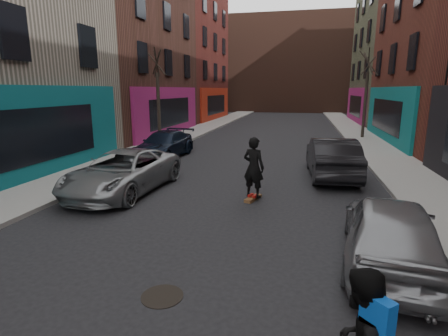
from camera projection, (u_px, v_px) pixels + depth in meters
The scene contains 12 objects.
sidewalk_left at pixel (210, 125), 32.47m from camera, with size 2.50×84.00×0.13m, color gray.
sidewalk_right at pixel (351, 129), 29.83m from camera, with size 2.50×84.00×0.13m, color gray.
building_far at pixel (291, 65), 54.38m from camera, with size 40.00×10.00×14.00m, color #47281E.
tree_left_far at pixel (158, 89), 20.31m from camera, with size 2.00×2.00×6.50m, color black, non-canonical shape.
tree_right_far at pixel (367, 87), 23.36m from camera, with size 2.00×2.00×6.80m, color black, non-canonical shape.
parked_left_far at pixel (123, 172), 11.55m from camera, with size 2.27×4.93×1.37m, color gray.
parked_left_end at pixel (164, 145), 17.46m from camera, with size 1.82×4.48×1.30m, color black.
parked_right_far at pixel (390, 231), 6.70m from camera, with size 1.65×4.10×1.40m, color gray.
parked_right_end at pixel (332, 157), 13.54m from camera, with size 1.63×4.68×1.54m, color black.
skateboard at pixel (253, 198), 10.81m from camera, with size 0.22×0.80×0.10m, color brown.
skateboarder at pixel (254, 167), 10.60m from camera, with size 0.68×0.45×1.87m, color black.
manhole at pixel (162, 296), 5.77m from camera, with size 0.70×0.70×0.01m, color black.
Camera 1 is at (2.08, -1.49, 3.35)m, focal length 28.00 mm.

